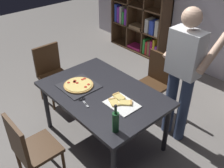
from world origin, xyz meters
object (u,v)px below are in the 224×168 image
object	(u,v)px
chair_far_side	(155,79)
chair_left_end	(52,71)
wine_bottle	(115,122)
kitchen_scissors	(83,101)
person_serving_pizza	(184,70)
chair_near_camera	(29,147)
dining_table	(103,97)
pepperoni_pizza_on_tray	(79,85)
bookshelf	(141,8)

from	to	relation	value
chair_far_side	chair_left_end	bearing A→B (deg)	-141.21
wine_bottle	kitchen_scissors	distance (m)	0.61
person_serving_pizza	wine_bottle	world-z (taller)	person_serving_pizza
chair_left_end	kitchen_scissors	size ratio (longest dim) A/B	4.55
chair_left_end	wine_bottle	bearing A→B (deg)	-10.37
wine_bottle	chair_far_side	bearing A→B (deg)	114.03
chair_near_camera	wine_bottle	xyz separation A→B (m)	(0.59, 0.66, 0.36)
dining_table	chair_far_side	distance (m)	1.01
chair_near_camera	kitchen_scissors	size ratio (longest dim) A/B	4.55
pepperoni_pizza_on_tray	person_serving_pizza	bearing A→B (deg)	47.11
dining_table	chair_far_side	bearing A→B (deg)	90.00
bookshelf	wine_bottle	world-z (taller)	bookshelf
wine_bottle	person_serving_pizza	bearing A→B (deg)	91.49
dining_table	chair_far_side	world-z (taller)	chair_far_side
chair_left_end	person_serving_pizza	distance (m)	2.03
chair_left_end	pepperoni_pizza_on_tray	world-z (taller)	chair_left_end
person_serving_pizza	wine_bottle	bearing A→B (deg)	-88.51
dining_table	wine_bottle	distance (m)	0.71
dining_table	pepperoni_pizza_on_tray	distance (m)	0.34
chair_far_side	bookshelf	world-z (taller)	bookshelf
person_serving_pizza	pepperoni_pizza_on_tray	size ratio (longest dim) A/B	4.10
dining_table	person_serving_pizza	world-z (taller)	person_serving_pizza
chair_near_camera	person_serving_pizza	world-z (taller)	person_serving_pizza
person_serving_pizza	kitchen_scissors	size ratio (longest dim) A/B	8.84
dining_table	chair_near_camera	bearing A→B (deg)	-90.00
chair_near_camera	dining_table	bearing A→B (deg)	90.00
bookshelf	wine_bottle	xyz separation A→B (m)	(2.20, -2.72, -0.05)
chair_far_side	kitchen_scissors	distance (m)	1.31
chair_left_end	bookshelf	size ratio (longest dim) A/B	0.46
chair_left_end	wine_bottle	world-z (taller)	wine_bottle
chair_far_side	kitchen_scissors	size ratio (longest dim) A/B	4.55
pepperoni_pizza_on_tray	chair_far_side	bearing A→B (deg)	75.70
chair_left_end	kitchen_scissors	distance (m)	1.29
bookshelf	pepperoni_pizza_on_tray	distance (m)	2.86
chair_left_end	person_serving_pizza	world-z (taller)	person_serving_pizza
chair_near_camera	chair_far_side	xyz separation A→B (m)	(0.00, 2.00, 0.00)
chair_left_end	person_serving_pizza	bearing A→B (deg)	23.28
bookshelf	kitchen_scissors	distance (m)	3.12
chair_far_side	pepperoni_pizza_on_tray	world-z (taller)	chair_far_side
kitchen_scissors	dining_table	bearing A→B (deg)	88.60
bookshelf	kitchen_scissors	bearing A→B (deg)	-59.03
person_serving_pizza	wine_bottle	xyz separation A→B (m)	(0.03, -1.11, -0.13)
bookshelf	person_serving_pizza	bearing A→B (deg)	-36.45
dining_table	chair_far_side	size ratio (longest dim) A/B	1.68
kitchen_scissors	person_serving_pizza	bearing A→B (deg)	61.68
chair_far_side	pepperoni_pizza_on_tray	bearing A→B (deg)	-104.30
dining_table	person_serving_pizza	distance (m)	1.01
chair_left_end	person_serving_pizza	size ratio (longest dim) A/B	0.51
dining_table	pepperoni_pizza_on_tray	xyz separation A→B (m)	(-0.29, -0.15, 0.09)
kitchen_scissors	chair_left_end	bearing A→B (deg)	167.01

